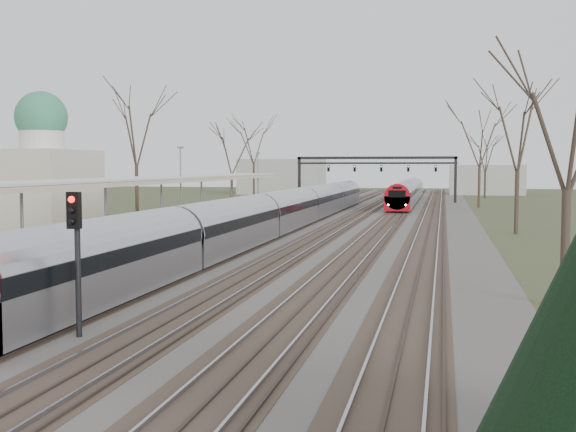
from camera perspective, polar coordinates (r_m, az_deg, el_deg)
name	(u,v)px	position (r m, az deg, el deg)	size (l,w,h in m)	color
track_bed	(345,218)	(66.07, 4.55, -0.16)	(24.00, 160.00, 0.22)	#474442
platform	(181,227)	(51.29, -8.47, -0.89)	(3.50, 69.00, 1.00)	#9E9B93
canopy	(155,180)	(46.92, -10.46, 2.84)	(4.10, 50.00, 3.11)	slate
dome_building	(22,181)	(57.26, -20.28, 2.64)	(10.00, 8.00, 10.30)	beige
signal_gantry	(376,165)	(95.71, 6.97, 3.99)	(21.00, 0.59, 6.08)	black
tree_west_far	(136,129)	(63.93, -11.92, 6.76)	(5.50, 5.50, 11.33)	#2D231C
tree_east_near	(569,112)	(25.70, 21.30, 7.63)	(4.50, 4.50, 9.27)	#2D231C
tree_east_far	(518,130)	(52.62, 17.73, 6.49)	(5.00, 5.00, 10.30)	#2D231C
train_near	(284,211)	(53.39, -0.29, 0.40)	(2.62, 75.21, 3.05)	#9B9DA4
train_far	(408,192)	(94.91, 9.45, 1.90)	(2.62, 45.21, 3.05)	#9B9DA4
signal_post	(76,242)	(20.43, -16.40, -2.00)	(0.35, 0.45, 4.10)	black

